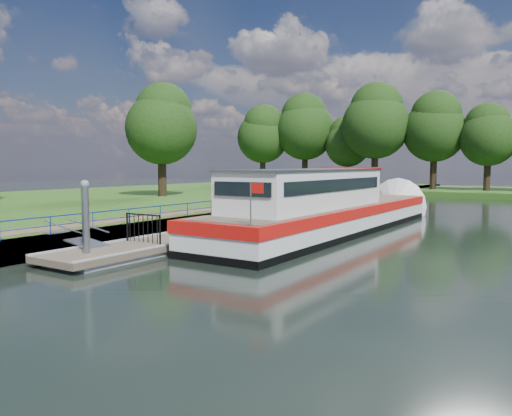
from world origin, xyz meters
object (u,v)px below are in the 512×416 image
Objects in this scene: pontoon at (282,222)px; car_c at (283,183)px; car_b at (304,183)px; car_a at (329,184)px; barge at (334,211)px.

pontoon is 7.96× the size of car_c.
car_c is at bearing 119.96° from pontoon.
car_c is (-3.14, 0.92, -0.11)m from car_b.
car_a reaches higher than car_c.
car_b is at bearing 120.97° from barge.
barge is at bearing -56.29° from car_a.
car_c is at bearing -169.95° from car_a.
barge reaches higher than car_c.
car_b is (-14.35, 23.91, 0.41)m from barge.
car_b is at bearing 157.50° from car_c.
car_b reaches higher than car_c.
car_c is at bearing 125.17° from barge.
barge is 27.70m from car_a.
pontoon is 27.86m from car_c.
car_a is at bearing 108.89° from pontoon.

